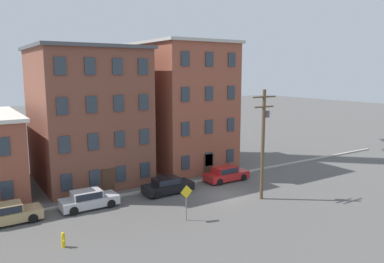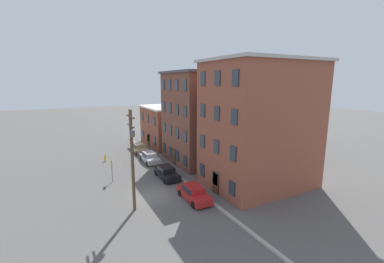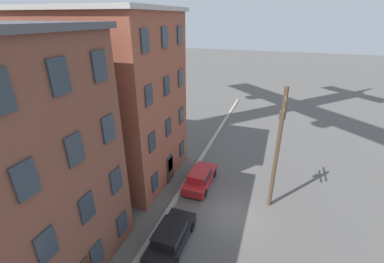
{
  "view_description": "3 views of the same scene",
  "coord_description": "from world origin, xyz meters",
  "views": [
    {
      "loc": [
        -19.16,
        -24.57,
        10.58
      ],
      "look_at": [
        -1.07,
        3.61,
        5.17
      ],
      "focal_mm": 35.0,
      "sensor_mm": 36.0,
      "label": 1
    },
    {
      "loc": [
        23.44,
        -7.7,
        11.46
      ],
      "look_at": [
        -0.12,
        4.55,
        6.25
      ],
      "focal_mm": 24.0,
      "sensor_mm": 36.0,
      "label": 2
    },
    {
      "loc": [
        -14.58,
        -2.0,
        13.05
      ],
      "look_at": [
        -0.75,
        2.83,
        6.47
      ],
      "focal_mm": 24.0,
      "sensor_mm": 36.0,
      "label": 3
    }
  ],
  "objects": [
    {
      "name": "car_black",
      "position": [
        -3.96,
        3.1,
        0.75
      ],
      "size": [
        4.4,
        1.92,
        1.43
      ],
      "color": "black",
      "rests_on": "ground_plane"
    },
    {
      "name": "fire_hydrant",
      "position": [
        -14.22,
        -2.4,
        0.48
      ],
      "size": [
        0.24,
        0.34,
        0.96
      ],
      "color": "yellow",
      "rests_on": "ground_plane"
    },
    {
      "name": "car_tan",
      "position": [
        -16.6,
        3.4,
        0.75
      ],
      "size": [
        4.4,
        1.92,
        1.43
      ],
      "color": "tan",
      "rests_on": "ground_plane"
    },
    {
      "name": "ground_plane",
      "position": [
        0.0,
        0.0,
        0.0
      ],
      "size": [
        200.0,
        200.0,
        0.0
      ],
      "primitive_type": "plane",
      "color": "#565451"
    },
    {
      "name": "utility_pole",
      "position": [
        2.01,
        -2.41,
        5.14
      ],
      "size": [
        2.4,
        0.44,
        9.14
      ],
      "color": "brown",
      "rests_on": "ground_plane"
    },
    {
      "name": "kerb_strip",
      "position": [
        0.0,
        4.5,
        0.08
      ],
      "size": [
        56.0,
        0.36,
        0.16
      ],
      "primitive_type": "cube",
      "color": "#9E998E",
      "rests_on": "ground_plane"
    },
    {
      "name": "apartment_corner",
      "position": [
        -19.6,
        11.72,
        3.52
      ],
      "size": [
        10.55,
        11.96,
        7.02
      ],
      "color": "brown",
      "rests_on": "ground_plane"
    },
    {
      "name": "caution_sign",
      "position": [
        -5.75,
        -2.94,
        1.8
      ],
      "size": [
        1.07,
        0.08,
        2.67
      ],
      "color": "slate",
      "rests_on": "ground_plane"
    },
    {
      "name": "car_red",
      "position": [
        2.65,
        3.31,
        0.75
      ],
      "size": [
        4.4,
        1.92,
        1.43
      ],
      "color": "#B21E1E",
      "rests_on": "ground_plane"
    },
    {
      "name": "apartment_midblock",
      "position": [
        -8.28,
        11.06,
        6.44
      ],
      "size": [
        9.97,
        10.63,
        12.85
      ],
      "color": "brown",
      "rests_on": "ground_plane"
    },
    {
      "name": "apartment_far",
      "position": [
        2.47,
        11.5,
        6.87
      ],
      "size": [
        8.88,
        11.52,
        13.71
      ],
      "color": "brown",
      "rests_on": "ground_plane"
    },
    {
      "name": "car_silver",
      "position": [
        -10.89,
        3.27,
        0.75
      ],
      "size": [
        4.4,
        1.92,
        1.43
      ],
      "color": "#B7B7BC",
      "rests_on": "ground_plane"
    }
  ]
}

